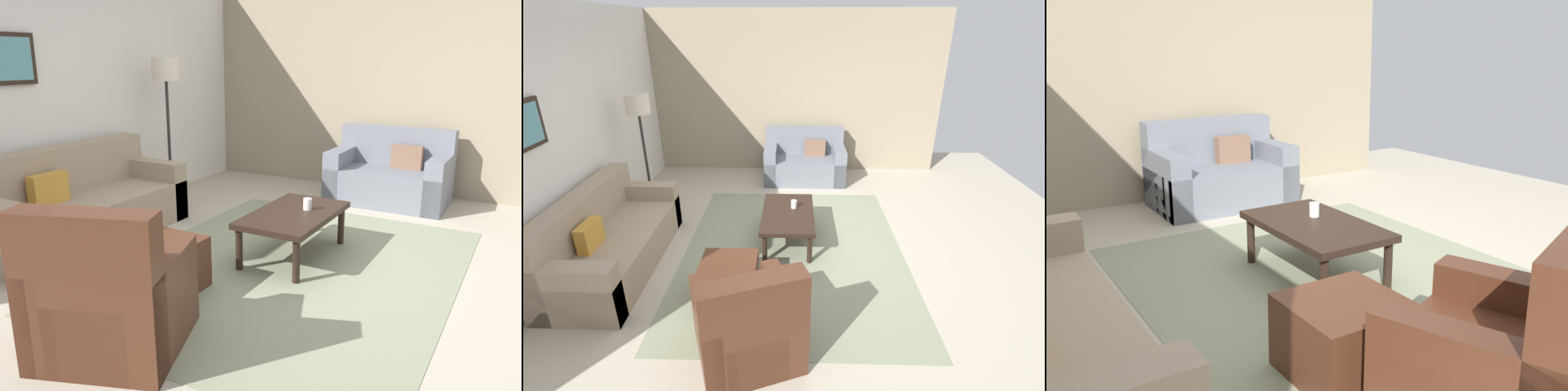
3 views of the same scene
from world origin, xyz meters
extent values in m
plane|color=#B2A893|center=(0.00, 0.00, 0.00)|extent=(8.00, 8.00, 0.00)
cube|color=gray|center=(3.00, 0.00, 1.40)|extent=(0.12, 5.20, 2.80)
cube|color=gray|center=(0.00, 0.00, 0.00)|extent=(3.39, 2.65, 0.01)
cube|color=slate|center=(2.37, -0.18, 0.21)|extent=(0.86, 1.38, 0.42)
cube|color=slate|center=(2.68, -0.18, 0.44)|extent=(0.24, 1.38, 0.88)
cube|color=slate|center=(2.37, 0.41, 0.31)|extent=(0.86, 0.20, 0.62)
cube|color=slate|center=(2.37, -0.76, 0.31)|extent=(0.86, 0.20, 0.62)
cube|color=brown|center=(2.46, -0.36, 0.56)|extent=(0.12, 0.36, 0.28)
cube|color=#4C2819|center=(-1.57, 0.38, 0.22)|extent=(1.03, 1.03, 0.44)
cube|color=#4C2819|center=(-1.46, 0.08, 0.30)|extent=(0.81, 0.43, 0.60)
cube|color=#4C2819|center=(-0.87, 0.65, 0.20)|extent=(0.56, 0.56, 0.40)
cylinder|color=black|center=(-0.24, -0.19, 0.18)|extent=(0.06, 0.06, 0.36)
cylinder|color=black|center=(0.74, -0.19, 0.18)|extent=(0.06, 0.06, 0.36)
cylinder|color=black|center=(-0.24, 0.33, 0.18)|extent=(0.06, 0.06, 0.36)
cylinder|color=black|center=(0.74, 0.33, 0.18)|extent=(0.06, 0.06, 0.36)
cube|color=black|center=(0.25, 0.07, 0.39)|extent=(1.10, 0.64, 0.05)
cylinder|color=white|center=(0.37, 0.00, 0.46)|extent=(0.07, 0.07, 0.10)
camera|label=1|loc=(-3.53, -1.72, 1.71)|focal=34.62mm
camera|label=2|loc=(-3.97, 0.00, 2.56)|focal=26.14mm
camera|label=3|loc=(-2.91, 2.20, 1.61)|focal=38.96mm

